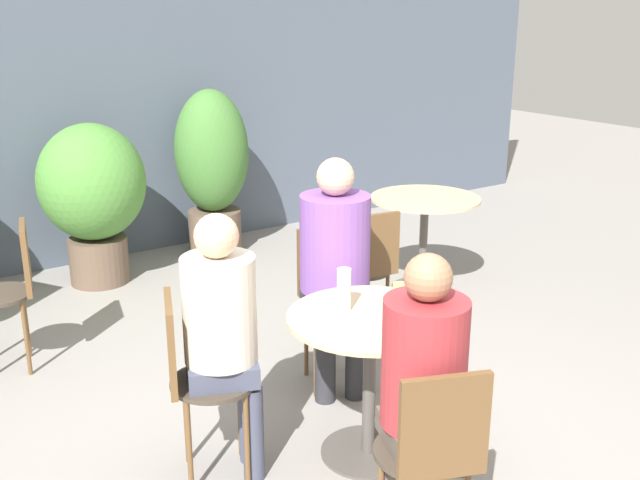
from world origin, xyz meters
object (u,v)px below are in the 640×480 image
object	(u,v)px
cafe_table_near	(370,353)
beer_glass_0	(344,290)
seated_person_0	(336,258)
potted_plant_2	(212,165)
seated_person_2	(422,380)
beer_glass_1	(400,303)
potted_plant_1	(93,191)
bistro_chair_4	(12,282)
bistro_chair_0	(329,289)
bistro_chair_2	(433,449)
seated_person_1	(223,324)
bistro_chair_5	(367,263)
bistro_chair_1	(193,370)
cafe_table_far	(424,220)

from	to	relation	value
cafe_table_near	beer_glass_0	bearing A→B (deg)	117.40
seated_person_0	potted_plant_2	xyz separation A→B (m)	(0.53, 2.49, 0.00)
seated_person_2	beer_glass_1	xyz separation A→B (m)	(0.30, 0.49, 0.06)
potted_plant_1	beer_glass_0	bearing A→B (deg)	-85.68
potted_plant_1	bistro_chair_4	bearing A→B (deg)	-126.96
bistro_chair_0	bistro_chair_2	size ratio (longest dim) A/B	1.00
seated_person_2	beer_glass_0	world-z (taller)	seated_person_2
beer_glass_1	potted_plant_1	size ratio (longest dim) A/B	0.15
bistro_chair_0	seated_person_0	bearing A→B (deg)	-90.00
cafe_table_near	beer_glass_1	size ratio (longest dim) A/B	4.25
cafe_table_near	bistro_chair_4	size ratio (longest dim) A/B	0.88
seated_person_0	seated_person_1	world-z (taller)	seated_person_0
bistro_chair_5	potted_plant_1	size ratio (longest dim) A/B	0.71
bistro_chair_0	bistro_chair_2	xyz separation A→B (m)	(-0.58, -1.47, 0.00)
seated_person_2	beer_glass_1	world-z (taller)	seated_person_2
bistro_chair_5	beer_glass_0	world-z (taller)	beer_glass_0
bistro_chair_2	seated_person_0	xyz separation A→B (m)	(0.53, 1.34, 0.23)
potted_plant_1	bistro_chair_0	bearing A→B (deg)	-75.72
bistro_chair_1	bistro_chair_5	xyz separation A→B (m)	(1.47, 0.67, 0.00)
bistro_chair_0	seated_person_1	bearing A→B (deg)	-129.58
seated_person_0	beer_glass_0	world-z (taller)	seated_person_0
cafe_table_near	seated_person_1	world-z (taller)	seated_person_1
cafe_table_far	potted_plant_1	xyz separation A→B (m)	(-1.92, 1.50, 0.18)
potted_plant_1	bistro_chair_5	bearing A→B (deg)	-63.26
bistro_chair_5	potted_plant_2	distance (m)	2.15
bistro_chair_2	bistro_chair_5	xyz separation A→B (m)	(1.02, 1.70, 0.00)
bistro_chair_4	potted_plant_1	xyz separation A→B (m)	(0.84, 1.12, 0.18)
bistro_chair_2	beer_glass_1	xyz separation A→B (m)	(0.35, 0.62, 0.26)
beer_glass_0	seated_person_1	bearing A→B (deg)	167.48
beer_glass_0	seated_person_2	bearing A→B (deg)	-103.81
bistro_chair_4	seated_person_0	size ratio (longest dim) A/B	0.67
cafe_table_near	potted_plant_2	xyz separation A→B (m)	(0.77, 3.10, 0.24)
seated_person_1	potted_plant_2	world-z (taller)	potted_plant_2
beer_glass_0	potted_plant_2	world-z (taller)	potted_plant_2
cafe_table_far	bistro_chair_2	size ratio (longest dim) A/B	0.92
beer_glass_0	bistro_chair_1	bearing A→B (deg)	165.70
bistro_chair_1	beer_glass_0	bearing A→B (deg)	-82.71
bistro_chair_5	potted_plant_2	xyz separation A→B (m)	(0.04, 2.14, 0.23)
seated_person_1	bistro_chair_1	bearing A→B (deg)	90.00
bistro_chair_5	beer_glass_1	world-z (taller)	beer_glass_1
bistro_chair_1	potted_plant_1	xyz separation A→B (m)	(0.46, 2.68, 0.18)
cafe_table_near	beer_glass_0	distance (m)	0.31
cafe_table_far	bistro_chair_2	xyz separation A→B (m)	(-1.94, -2.20, -0.00)
seated_person_2	beer_glass_0	xyz separation A→B (m)	(0.18, 0.73, 0.07)
beer_glass_0	cafe_table_near	bearing A→B (deg)	-62.60
seated_person_0	potted_plant_2	size ratio (longest dim) A/B	0.93
bistro_chair_1	potted_plant_1	distance (m)	2.72
beer_glass_1	bistro_chair_0	bearing A→B (deg)	75.09
bistro_chair_1	bistro_chair_5	size ratio (longest dim) A/B	1.00
seated_person_2	seated_person_0	bearing A→B (deg)	-90.00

